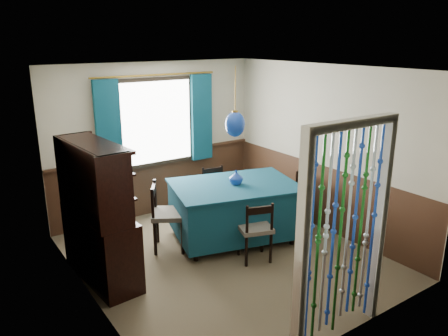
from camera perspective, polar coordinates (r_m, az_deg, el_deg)
floor at (r=6.04m, az=0.19°, el=-11.51°), size 4.00×4.00×0.00m
ceiling at (r=5.34m, az=0.22°, el=12.87°), size 4.00×4.00×0.00m
wall_back at (r=7.24m, az=-8.89°, el=3.66°), size 3.60×0.00×3.60m
wall_front at (r=4.18m, az=16.17°, el=-6.59°), size 3.60×0.00×3.60m
wall_left at (r=4.82m, az=-17.68°, el=-3.58°), size 0.00×4.00×4.00m
wall_right at (r=6.72m, az=12.92°, el=2.43°), size 0.00×4.00×4.00m
wainscot_back at (r=7.43m, az=-8.58°, el=-2.00°), size 3.60×0.00×3.60m
wainscot_front at (r=4.53m, az=15.23°, el=-15.30°), size 3.60×0.00×3.60m
wainscot_left at (r=5.12m, az=-16.77°, el=-11.45°), size 0.00×4.00×4.00m
wainscot_right at (r=6.93m, az=12.44°, el=-3.61°), size 0.00×4.00×4.00m
window at (r=7.14m, az=-8.82°, el=5.94°), size 1.32×0.12×1.42m
doorway at (r=4.29m, az=15.33°, el=-8.80°), size 1.16×0.12×2.18m
dining_table at (r=6.35m, az=1.36°, el=-5.24°), size 2.01×1.62×0.85m
chair_near at (r=5.79m, az=4.15°, el=-7.94°), size 0.52×0.51×0.84m
chair_far at (r=7.08m, az=-0.96°, el=-3.15°), size 0.46×0.44×0.85m
chair_left at (r=6.12m, az=-7.51°, el=-6.05°), size 0.63×0.64×0.96m
chair_right at (r=6.78m, az=8.96°, el=-4.21°), size 0.52×0.53×0.87m
sideboard at (r=5.51m, az=-15.98°, el=-8.20°), size 0.55×1.34×1.72m
pendant_lamp at (r=6.00m, az=1.45°, el=5.77°), size 0.28×0.28×0.96m
vase_table at (r=6.20m, az=1.58°, el=-1.31°), size 0.18×0.18×0.19m
bowl_shelf at (r=5.01m, az=-14.60°, el=-3.21°), size 0.21×0.21×0.05m
vase_sideboard at (r=5.64m, az=-16.59°, el=-3.86°), size 0.21×0.21×0.17m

